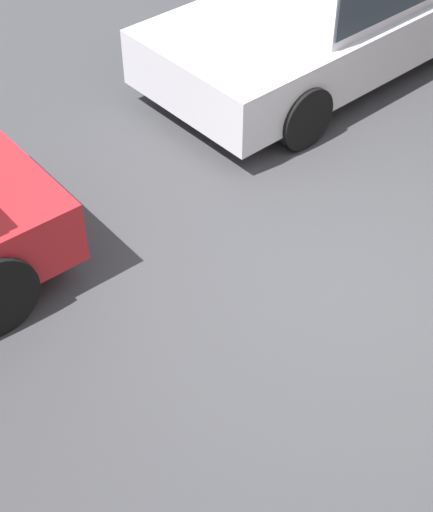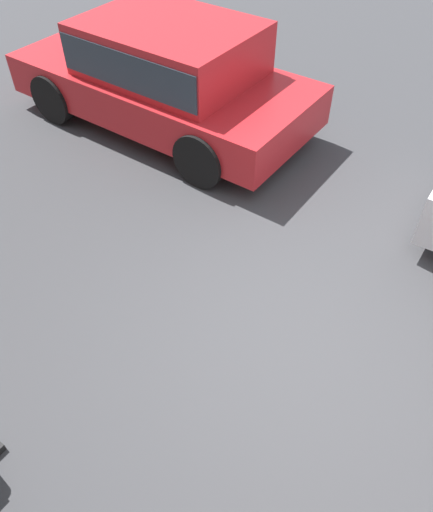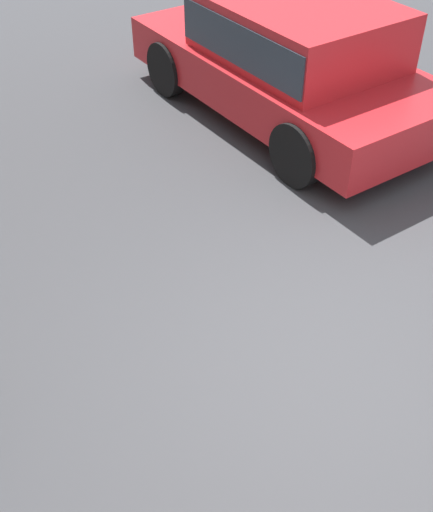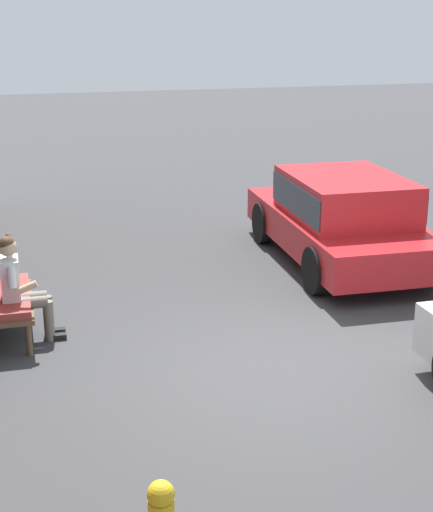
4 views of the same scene
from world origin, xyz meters
name	(u,v)px [view 2 (image 2 of 4)]	position (x,y,z in m)	size (l,w,h in m)	color
ground_plane	(308,349)	(0.00, 0.00, 0.00)	(60.00, 60.00, 0.00)	#38383A
parked_car_mid	(166,71)	(3.47, -2.35, 0.80)	(4.25, 2.02, 1.45)	red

